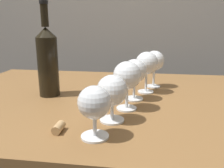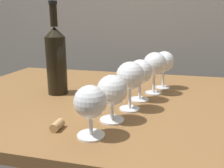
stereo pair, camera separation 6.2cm
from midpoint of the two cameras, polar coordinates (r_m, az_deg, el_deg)
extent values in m
cube|color=brown|center=(0.86, 3.12, -4.10)|extent=(1.26, 0.84, 0.03)
cylinder|color=brown|center=(1.51, -16.38, -11.61)|extent=(0.06, 0.06, 0.73)
cylinder|color=white|center=(0.57, -1.92, -12.35)|extent=(0.07, 0.07, 0.00)
cylinder|color=white|center=(0.56, -1.95, -9.53)|extent=(0.01, 0.01, 0.06)
sphere|color=white|center=(0.54, -2.00, -4.33)|extent=(0.08, 0.08, 0.08)
ellipsoid|color=pink|center=(0.54, -2.00, -4.21)|extent=(0.07, 0.07, 0.04)
cylinder|color=white|center=(0.65, 2.75, -8.69)|extent=(0.07, 0.07, 0.00)
cylinder|color=white|center=(0.64, 2.78, -6.23)|extent=(0.01, 0.01, 0.06)
sphere|color=white|center=(0.62, 2.84, -1.56)|extent=(0.08, 0.08, 0.08)
ellipsoid|color=#470A16|center=(0.63, 2.84, -1.87)|extent=(0.07, 0.07, 0.03)
cylinder|color=white|center=(0.74, 6.68, -6.01)|extent=(0.06, 0.06, 0.00)
cylinder|color=white|center=(0.72, 6.78, -3.05)|extent=(0.01, 0.01, 0.07)
sphere|color=white|center=(0.71, 6.94, 1.98)|extent=(0.08, 0.08, 0.08)
ellipsoid|color=maroon|center=(0.71, 6.93, 1.57)|extent=(0.07, 0.07, 0.03)
cylinder|color=white|center=(0.82, 8.78, -3.75)|extent=(0.06, 0.06, 0.00)
cylinder|color=white|center=(0.81, 8.89, -1.25)|extent=(0.01, 0.01, 0.07)
sphere|color=white|center=(0.80, 9.06, 2.98)|extent=(0.08, 0.08, 0.08)
ellipsoid|color=#EACC66|center=(0.80, 9.07, 3.16)|extent=(0.07, 0.07, 0.04)
cylinder|color=white|center=(0.91, 11.88, -2.13)|extent=(0.06, 0.06, 0.00)
cylinder|color=white|center=(0.90, 12.03, 0.50)|extent=(0.01, 0.01, 0.08)
sphere|color=white|center=(0.88, 12.26, 4.79)|extent=(0.08, 0.08, 0.08)
ellipsoid|color=#380711|center=(0.88, 12.25, 4.61)|extent=(0.07, 0.07, 0.03)
cylinder|color=white|center=(0.99, 13.88, -0.86)|extent=(0.06, 0.06, 0.00)
cylinder|color=white|center=(0.98, 14.04, 1.54)|extent=(0.01, 0.01, 0.08)
sphere|color=white|center=(0.97, 14.28, 5.34)|extent=(0.08, 0.08, 0.08)
ellipsoid|color=gold|center=(0.97, 14.28, 5.23)|extent=(0.07, 0.07, 0.03)
cylinder|color=black|center=(0.89, -11.30, 4.29)|extent=(0.07, 0.07, 0.21)
cone|color=black|center=(0.87, -11.72, 12.23)|extent=(0.07, 0.07, 0.03)
cylinder|color=black|center=(0.87, -11.91, 15.84)|extent=(0.03, 0.03, 0.07)
cylinder|color=black|center=(0.87, -12.07, 18.68)|extent=(0.03, 0.03, 0.01)
cylinder|color=tan|center=(0.61, -10.22, -9.83)|extent=(0.02, 0.04, 0.02)
camera|label=1|loc=(0.03, -87.14, 0.76)|focal=37.89mm
camera|label=2|loc=(0.03, 92.86, -0.76)|focal=37.89mm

